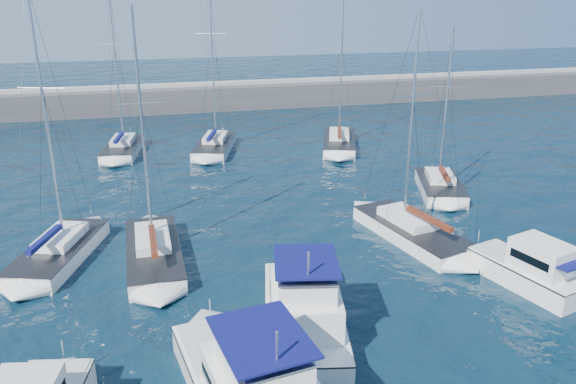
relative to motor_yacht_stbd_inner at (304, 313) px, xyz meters
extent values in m
plane|color=black|center=(0.74, 1.63, -1.13)|extent=(220.00, 220.00, 0.00)
cube|color=#424244|center=(0.74, 53.63, -0.13)|extent=(160.00, 6.00, 4.00)
cube|color=gray|center=(0.74, 53.63, 2.07)|extent=(160.00, 1.20, 0.50)
cube|color=silver|center=(-3.11, -5.78, 2.12)|extent=(3.03, 3.60, 0.90)
cube|color=#0D0E4C|center=(-3.11, -5.78, 3.12)|extent=(3.42, 4.11, 0.08)
cube|color=silver|center=(0.09, 0.41, -0.73)|extent=(5.27, 9.44, 1.60)
cube|color=#262628|center=(0.09, 0.41, 0.02)|extent=(5.34, 9.46, 0.08)
cube|color=silver|center=(-0.13, -0.65, 0.87)|extent=(3.78, 4.65, 1.60)
cube|color=black|center=(-0.13, -0.65, 0.95)|extent=(3.68, 3.86, 0.45)
cube|color=silver|center=(-0.18, -0.85, 2.12)|extent=(2.94, 3.32, 0.90)
cube|color=#0D0E4C|center=(-0.18, -0.85, 3.12)|extent=(3.32, 3.78, 0.08)
cube|color=silver|center=(12.95, 1.63, -0.73)|extent=(4.04, 6.68, 1.60)
cube|color=#262628|center=(12.95, 1.63, 0.02)|extent=(4.09, 6.70, 0.08)
cube|color=silver|center=(13.16, 0.89, 0.87)|extent=(2.78, 3.35, 1.60)
cube|color=black|center=(13.16, 0.89, 0.95)|extent=(2.66, 2.81, 0.45)
cube|color=#0D0E4C|center=(13.47, -0.21, 1.17)|extent=(2.39, 2.37, 0.07)
cube|color=silver|center=(-12.04, 10.90, -0.83)|extent=(5.40, 8.67, 1.30)
cube|color=#262628|center=(-12.04, 10.90, -0.20)|extent=(5.46, 8.68, 0.06)
cube|color=silver|center=(-11.88, 11.38, 0.12)|extent=(2.97, 3.99, 0.55)
cylinder|color=silver|center=(-11.78, 11.67, 7.49)|extent=(0.18, 0.18, 14.35)
cylinder|color=silver|center=(-12.42, 9.74, 0.67)|extent=(1.39, 3.90, 0.12)
cube|color=#0D0E4C|center=(-12.45, 9.65, 0.82)|extent=(1.48, 3.59, 0.28)
cube|color=silver|center=(-6.58, 9.37, -0.83)|extent=(3.23, 9.15, 1.30)
cube|color=#262628|center=(-6.58, 9.37, -0.20)|extent=(3.29, 9.15, 0.06)
cube|color=silver|center=(-6.60, 9.94, 0.12)|extent=(2.05, 4.02, 0.55)
cylinder|color=silver|center=(-6.61, 10.28, 6.79)|extent=(0.18, 0.18, 12.96)
cylinder|color=silver|center=(-6.55, 8.01, 0.67)|extent=(0.24, 4.54, 0.12)
cube|color=#551F11|center=(-6.54, 7.91, 0.82)|extent=(0.45, 4.09, 0.28)
cube|color=silver|center=(9.59, 8.54, -0.83)|extent=(5.01, 9.45, 1.30)
cube|color=#262628|center=(9.59, 8.54, -0.20)|extent=(5.07, 9.46, 0.06)
cube|color=silver|center=(9.46, 9.09, 0.12)|extent=(2.83, 4.28, 0.55)
cylinder|color=silver|center=(9.39, 9.42, 6.69)|extent=(0.18, 0.18, 12.74)
cylinder|color=silver|center=(9.88, 7.23, 0.67)|extent=(1.11, 4.41, 0.12)
cube|color=#551F11|center=(9.91, 7.13, 0.82)|extent=(1.23, 4.02, 0.28)
cube|color=silver|center=(15.54, 15.93, -0.83)|extent=(5.11, 7.63, 1.30)
cube|color=#262628|center=(15.54, 15.93, -0.20)|extent=(5.17, 7.65, 0.06)
cube|color=silver|center=(15.68, 16.35, 0.12)|extent=(2.84, 3.55, 0.55)
cylinder|color=silver|center=(15.77, 16.60, 5.96)|extent=(0.18, 0.18, 11.28)
cylinder|color=silver|center=(15.20, 14.93, 0.67)|extent=(1.25, 3.37, 0.12)
cube|color=#551F11|center=(15.17, 14.84, 0.82)|extent=(1.35, 3.11, 0.28)
cube|color=silver|center=(-8.97, 33.52, -0.83)|extent=(4.15, 8.29, 1.30)
cube|color=#262628|center=(-8.97, 33.52, -0.20)|extent=(4.21, 8.30, 0.06)
cube|color=silver|center=(-8.90, 34.01, 0.12)|extent=(2.44, 3.72, 0.55)
cylinder|color=silver|center=(-8.85, 34.30, 7.66)|extent=(0.18, 0.18, 14.69)
cylinder|color=silver|center=(-9.15, 32.34, 0.67)|extent=(0.71, 3.94, 0.12)
cube|color=#0D0E4C|center=(-9.16, 32.24, 0.82)|extent=(0.88, 3.58, 0.28)
cube|color=silver|center=(-0.16, 32.34, -0.83)|extent=(5.40, 9.01, 1.30)
cube|color=#262628|center=(-0.16, 32.34, -0.20)|extent=(5.46, 9.03, 0.06)
cube|color=silver|center=(-0.01, 32.85, 0.12)|extent=(3.00, 4.13, 0.55)
cylinder|color=silver|center=(0.08, 33.15, 8.42)|extent=(0.18, 0.18, 16.20)
cylinder|color=silver|center=(-0.53, 31.12, 0.67)|extent=(1.33, 4.10, 0.12)
cube|color=#0D0E4C|center=(-0.56, 31.02, 0.82)|extent=(1.43, 3.76, 0.28)
cube|color=silver|center=(12.17, 30.57, -0.83)|extent=(5.70, 9.43, 1.30)
cube|color=#262628|center=(12.17, 30.57, -0.20)|extent=(5.76, 9.45, 0.06)
cube|color=silver|center=(12.35, 31.10, 0.12)|extent=(3.10, 4.33, 0.55)
cylinder|color=silver|center=(12.46, 31.42, 7.44)|extent=(0.18, 0.18, 14.24)
cylinder|color=silver|center=(11.75, 29.30, 0.67)|extent=(1.54, 4.27, 0.12)
cube|color=#551F11|center=(11.71, 29.20, 0.82)|extent=(1.62, 3.92, 0.28)
camera|label=1|loc=(-6.11, -21.47, 14.09)|focal=35.00mm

